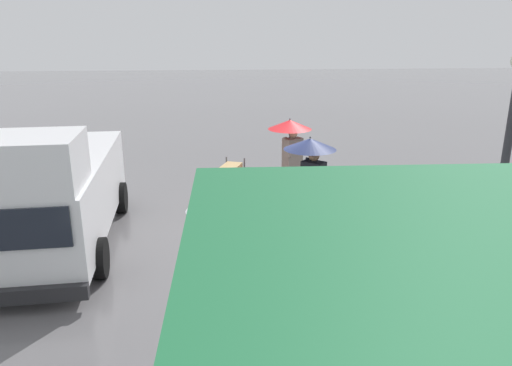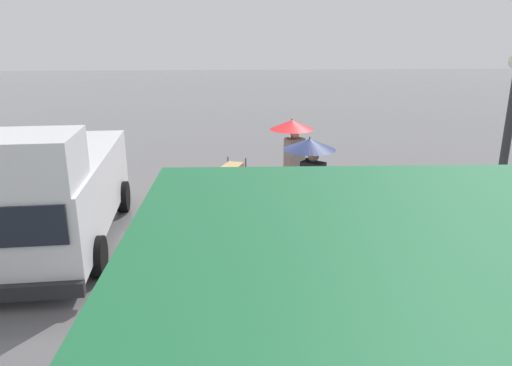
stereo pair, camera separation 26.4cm
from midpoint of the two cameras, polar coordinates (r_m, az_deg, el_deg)
ground_plane at (r=10.96m, az=0.21°, el=-4.56°), size 90.00×90.00×0.00m
slush_patch_under_van at (r=8.26m, az=2.80°, el=-12.35°), size 2.07×2.07×0.01m
slush_patch_mid_street at (r=11.65m, az=-6.02°, el=-3.27°), size 1.20×1.20×0.01m
cargo_van_parked_right at (r=10.08m, az=-23.45°, el=-0.92°), size 2.43×5.45×2.60m
shopping_cart_vendor at (r=10.93m, az=0.12°, el=-1.43°), size 0.75×0.93×1.04m
hand_dolly_boxes at (r=11.14m, az=-3.58°, el=-0.55°), size 0.73×0.84×1.32m
pedestrian_pink_side at (r=11.63m, az=3.49°, el=4.90°), size 1.04×1.04×2.15m
pedestrian_black_side at (r=9.62m, az=5.75°, el=2.16°), size 1.04×1.04×2.15m
street_lamp at (r=7.98m, az=26.55°, el=3.02°), size 0.28×0.28×3.86m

